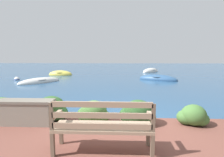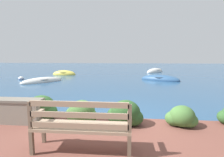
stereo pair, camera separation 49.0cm
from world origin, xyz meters
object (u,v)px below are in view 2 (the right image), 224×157
Objects in this scene: rowboat_mid at (160,79)px; mooring_buoy at (21,79)px; rowboat_outer at (155,72)px; rowboat_far at (64,74)px; park_bench at (81,125)px; rowboat_nearest at (42,81)px.

rowboat_mid reaches higher than mooring_buoy.
rowboat_outer is (0.62, 6.64, 0.01)m from rowboat_mid.
rowboat_mid is at bearing -18.32° from rowboat_far.
park_bench reaches higher than mooring_buoy.
rowboat_mid reaches higher than rowboat_nearest.
park_bench is 0.55× the size of rowboat_mid.
rowboat_nearest is at bearing 119.75° from park_bench.
rowboat_mid is 9.18m from rowboat_far.
rowboat_outer is (9.28, 3.60, -0.00)m from rowboat_far.
rowboat_nearest reaches higher than mooring_buoy.
rowboat_far is 5.23× the size of mooring_buoy.
rowboat_nearest is 12.37m from rowboat_outer.
rowboat_mid is 10.85m from mooring_buoy.
park_bench is at bearing 25.24° from rowboat_outer.
park_bench is 12.69m from mooring_buoy.
rowboat_far is 4.19m from mooring_buoy.
rowboat_outer is 6.87× the size of mooring_buoy.
rowboat_nearest is 1.29× the size of rowboat_far.
rowboat_outer is at bearing 76.89° from park_bench.
rowboat_nearest is 6.75× the size of mooring_buoy.
rowboat_nearest is (-5.27, 9.02, -0.65)m from park_bench.
rowboat_outer is at bearing 32.13° from mooring_buoy.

